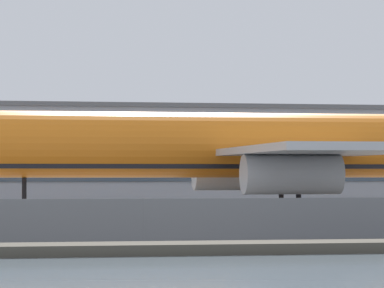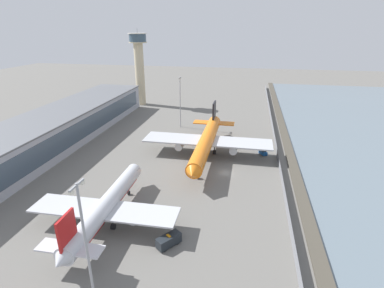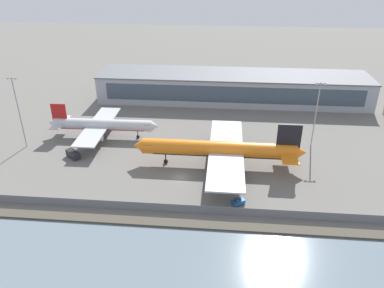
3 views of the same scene
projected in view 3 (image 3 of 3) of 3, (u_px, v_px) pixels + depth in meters
ground_plane at (180, 177)px, 106.35m from camera, size 500.00×500.00×0.00m
shoreline_seawall at (170, 223)px, 88.07m from camera, size 320.00×3.00×0.50m
perimeter_fence at (172, 208)px, 91.62m from camera, size 280.00×0.10×2.42m
cargo_jet_orange at (221, 150)px, 109.72m from camera, size 50.71×43.33×14.40m
passenger_jet_silver at (102, 125)px, 127.81m from camera, size 38.44×32.55×11.83m
baggage_tug at (238, 202)px, 94.60m from camera, size 3.57×3.01×1.80m
ops_van at (73, 154)px, 116.14m from camera, size 5.39×4.85×2.48m
terminal_building at (233, 87)px, 159.70m from camera, size 113.31×21.93×11.68m
apron_light_mast_apron_west at (316, 112)px, 118.39m from camera, size 3.20×0.40×21.77m
apron_light_mast_apron_east at (18, 110)px, 117.48m from camera, size 3.20×0.40×23.50m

